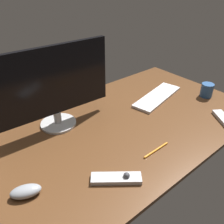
# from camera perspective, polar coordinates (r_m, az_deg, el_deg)

# --- Properties ---
(desk) EXTENTS (1.40, 0.84, 0.02)m
(desk) POSITION_cam_1_polar(r_m,az_deg,el_deg) (1.23, 3.40, -2.67)
(desk) COLOR brown
(desk) RESTS_ON ground
(monitor) EXTENTS (0.58, 0.18, 0.40)m
(monitor) POSITION_cam_1_polar(r_m,az_deg,el_deg) (1.12, -14.14, 6.17)
(monitor) COLOR #BEBEBE
(monitor) RESTS_ON desk
(keyboard) EXTENTS (0.40, 0.20, 0.02)m
(keyboard) POSITION_cam_1_polar(r_m,az_deg,el_deg) (1.46, 10.97, 3.68)
(keyboard) COLOR white
(keyboard) RESTS_ON desk
(computer_mouse) EXTENTS (0.12, 0.09, 0.04)m
(computer_mouse) POSITION_cam_1_polar(r_m,az_deg,el_deg) (0.91, -20.23, -17.65)
(computer_mouse) COLOR #999EA5
(computer_mouse) RESTS_ON desk
(media_remote) EXTENTS (0.18, 0.16, 0.04)m
(media_remote) POSITION_cam_1_polar(r_m,az_deg,el_deg) (0.91, 1.23, -15.78)
(media_remote) COLOR #B7B7BC
(media_remote) RESTS_ON desk
(tv_remote) EXTENTS (0.13, 0.16, 0.02)m
(tv_remote) POSITION_cam_1_polar(r_m,az_deg,el_deg) (1.35, 25.52, -1.56)
(tv_remote) COLOR #B7B7BC
(tv_remote) RESTS_ON desk
(coffee_mug) EXTENTS (0.07, 0.07, 0.08)m
(coffee_mug) POSITION_cam_1_polar(r_m,az_deg,el_deg) (1.55, 22.04, 4.95)
(coffee_mug) COLOR #28518C
(coffee_mug) RESTS_ON desk
(pen) EXTENTS (0.15, 0.01, 0.01)m
(pen) POSITION_cam_1_polar(r_m,az_deg,el_deg) (1.05, 10.65, -9.06)
(pen) COLOR orange
(pen) RESTS_ON desk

